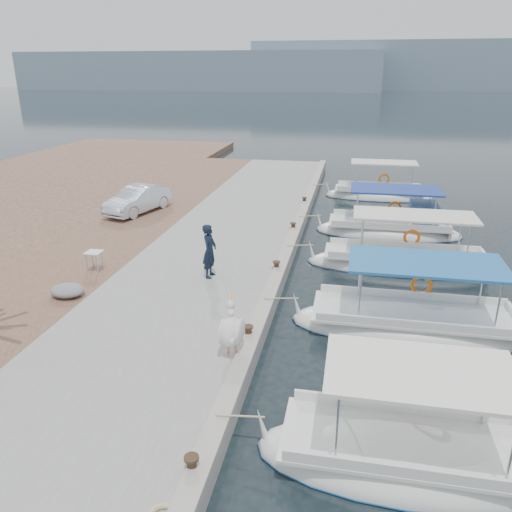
{
  "coord_description": "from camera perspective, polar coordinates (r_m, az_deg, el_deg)",
  "views": [
    {
      "loc": [
        2.17,
        -15.31,
        7.37
      ],
      "look_at": [
        -1.0,
        0.93,
        1.2
      ],
      "focal_mm": 35.0,
      "sensor_mm": 36.0,
      "label": 1
    }
  ],
  "objects": [
    {
      "name": "mooring_bollards",
      "position": [
        18.26,
        2.35,
        -1.01
      ],
      "size": [
        0.28,
        20.28,
        0.33
      ],
      "color": "black",
      "rests_on": "concrete_quay"
    },
    {
      "name": "fishing_caique_d",
      "position": [
        24.7,
        15.11,
        2.84
      ],
      "size": [
        6.85,
        2.51,
        2.83
      ],
      "color": "silver",
      "rests_on": "ground"
    },
    {
      "name": "parked_car",
      "position": [
        26.35,
        -13.34,
        6.29
      ],
      "size": [
        2.49,
        4.28,
        1.33
      ],
      "primitive_type": "imported",
      "rotation": [
        0.0,
        0.0,
        -0.28
      ],
      "color": "silver",
      "rests_on": "cobblestone_strip"
    },
    {
      "name": "distant_hills",
      "position": [
        218.53,
        19.41,
        19.46
      ],
      "size": [
        330.0,
        60.0,
        18.0
      ],
      "color": "slate",
      "rests_on": "ground"
    },
    {
      "name": "fishing_caique_a",
      "position": [
        11.05,
        16.37,
        -21.52
      ],
      "size": [
        5.85,
        2.32,
        2.83
      ],
      "color": "silver",
      "rests_on": "ground"
    },
    {
      "name": "cobblestone_strip",
      "position": [
        23.8,
        -14.84,
        2.35
      ],
      "size": [
        4.0,
        40.0,
        0.5
      ],
      "primitive_type": "cube",
      "color": "brown",
      "rests_on": "ground"
    },
    {
      "name": "pelican",
      "position": [
        12.89,
        -2.84,
        -8.4
      ],
      "size": [
        0.78,
        1.64,
        1.27
      ],
      "color": "tan",
      "rests_on": "concrete_quay"
    },
    {
      "name": "fishing_caique_e",
      "position": [
        31.72,
        13.82,
        6.66
      ],
      "size": [
        6.46,
        2.08,
        2.83
      ],
      "color": "silver",
      "rests_on": "ground"
    },
    {
      "name": "ground",
      "position": [
        17.13,
        2.7,
        -5.06
      ],
      "size": [
        400.0,
        400.0,
        0.0
      ],
      "primitive_type": "plane",
      "color": "black",
      "rests_on": "ground"
    },
    {
      "name": "tarp_bundle",
      "position": [
        17.26,
        -20.76,
        -3.69
      ],
      "size": [
        1.1,
        0.9,
        0.4
      ],
      "primitive_type": "ellipsoid",
      "color": "slate",
      "rests_on": "cobblestone_strip"
    },
    {
      "name": "fishing_caique_b",
      "position": [
        15.89,
        17.44,
        -7.7
      ],
      "size": [
        7.32,
        2.52,
        2.83
      ],
      "color": "silver",
      "rests_on": "ground"
    },
    {
      "name": "quay_curb",
      "position": [
        21.55,
        4.12,
        1.98
      ],
      "size": [
        0.44,
        40.0,
        0.12
      ],
      "primitive_type": "cube",
      "color": "#9C958A",
      "rests_on": "concrete_quay"
    },
    {
      "name": "fishing_caique_c",
      "position": [
        20.57,
        16.55,
        -1.06
      ],
      "size": [
        7.64,
        2.12,
        2.83
      ],
      "color": "silver",
      "rests_on": "ground"
    },
    {
      "name": "fisherman",
      "position": [
        17.46,
        -5.33,
        0.57
      ],
      "size": [
        0.5,
        0.73,
        1.92
      ],
      "primitive_type": "imported",
      "rotation": [
        0.0,
        0.0,
        1.51
      ],
      "color": "black",
      "rests_on": "concrete_quay"
    },
    {
      "name": "concrete_quay",
      "position": [
        22.13,
        -3.06,
        1.66
      ],
      "size": [
        6.0,
        40.0,
        0.5
      ],
      "primitive_type": "cube",
      "color": "gray",
      "rests_on": "ground"
    },
    {
      "name": "folding_table",
      "position": [
        18.98,
        -18.0,
        -0.12
      ],
      "size": [
        0.55,
        0.55,
        0.73
      ],
      "color": "silver",
      "rests_on": "cobblestone_strip"
    }
  ]
}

